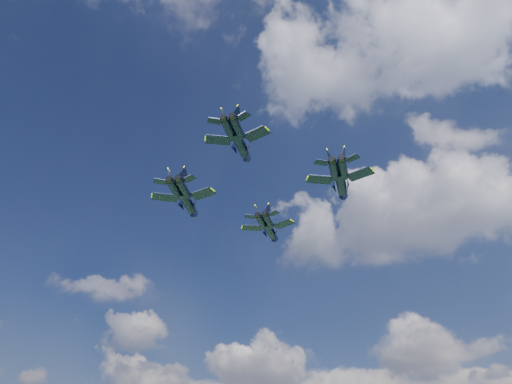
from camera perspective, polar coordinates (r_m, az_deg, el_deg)
The scene contains 4 objects.
jet_lead at distance 108.44m, azimuth 1.66°, elevation -4.43°, with size 11.30×15.22×3.58m.
jet_left at distance 102.92m, azimuth -7.82°, elevation -1.15°, with size 12.64×17.47×4.13m.
jet_right at distance 95.08m, azimuth 9.72°, elevation 0.92°, with size 12.13×16.46×3.88m.
jet_slot at distance 85.21m, azimuth -1.73°, elevation 5.41°, with size 10.91×14.78×3.48m.
Camera 1 is at (47.83, -74.59, 12.49)m, focal length 35.00 mm.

